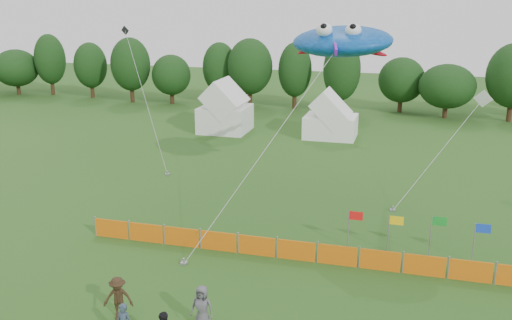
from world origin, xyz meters
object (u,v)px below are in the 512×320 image
(stingray_kite, at_px, (343,41))
(spectator_c, at_px, (118,298))
(tent_right, at_px, (331,119))
(tent_left, at_px, (225,111))
(spectator_e, at_px, (202,308))
(barrier_fence, at_px, (296,250))

(stingray_kite, bearing_deg, spectator_c, -113.85)
(spectator_c, relative_size, stingray_kite, 0.10)
(stingray_kite, bearing_deg, tent_right, 99.69)
(tent_left, distance_m, stingray_kite, 23.27)
(spectator_c, relative_size, spectator_e, 0.99)
(stingray_kite, bearing_deg, barrier_fence, -96.45)
(tent_right, bearing_deg, stingray_kite, -80.31)
(tent_right, xyz_separation_m, spectator_e, (-0.09, -32.51, -0.76))
(barrier_fence, bearing_deg, spectator_c, -128.89)
(tent_left, relative_size, tent_right, 0.96)
(tent_left, bearing_deg, spectator_c, -78.73)
(tent_left, height_order, spectator_c, tent_left)
(tent_left, relative_size, barrier_fence, 0.21)
(tent_right, distance_m, spectator_c, 32.90)
(tent_left, distance_m, spectator_c, 33.10)
(barrier_fence, bearing_deg, tent_left, 115.63)
(tent_right, bearing_deg, barrier_fence, -85.20)
(spectator_e, bearing_deg, stingray_kite, 76.69)
(tent_left, height_order, barrier_fence, tent_left)
(tent_left, distance_m, spectator_e, 33.76)
(tent_left, relative_size, spectator_e, 2.45)
(tent_right, distance_m, barrier_fence, 25.75)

